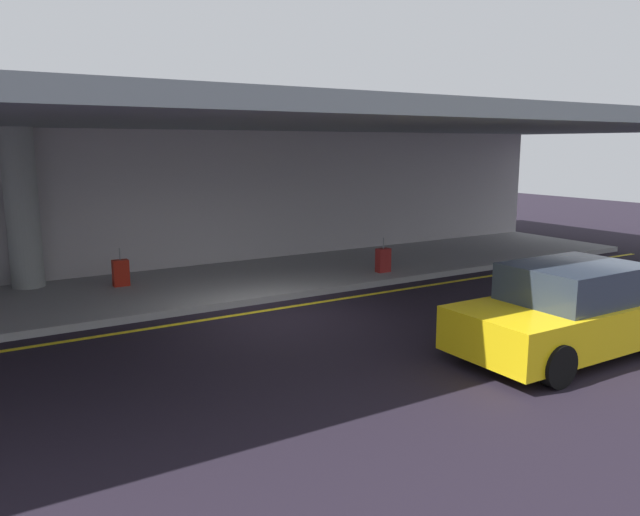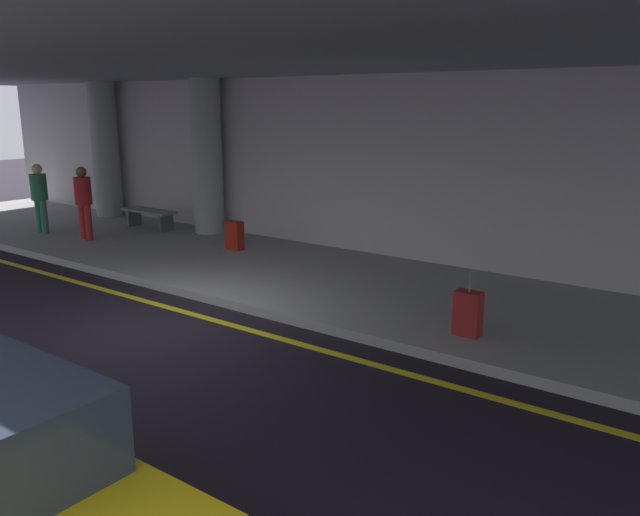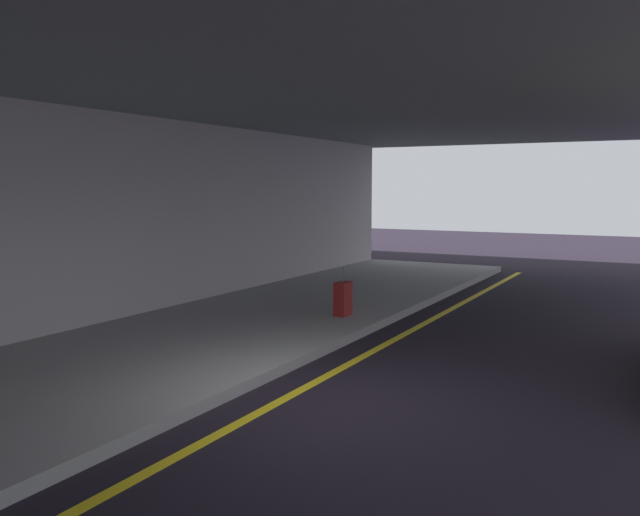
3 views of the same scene
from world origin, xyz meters
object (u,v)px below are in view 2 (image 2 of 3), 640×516
support_column_far_left (105,150)px  bench_metal (149,215)px  suitcase_upright_secondary (468,313)px  support_column_left_mid (207,157)px  person_waiting_for_ride (39,194)px  suitcase_upright_primary (235,235)px  traveler_with_luggage (83,198)px

support_column_far_left → bench_metal: support_column_far_left is taller
suitcase_upright_secondary → support_column_left_mid: bearing=148.7°
person_waiting_for_ride → bench_metal: size_ratio=1.05×
support_column_far_left → support_column_left_mid: (4.00, 0.00, 0.00)m
support_column_far_left → suitcase_upright_primary: 6.15m
suitcase_upright_primary → support_column_far_left: bearing=152.5°
traveler_with_luggage → person_waiting_for_ride: 1.47m
support_column_far_left → bench_metal: bearing=-13.6°
traveler_with_luggage → suitcase_upright_primary: (3.55, 1.26, -0.65)m
support_column_far_left → support_column_left_mid: same height
traveler_with_luggage → suitcase_upright_primary: bearing=110.7°
suitcase_upright_primary → suitcase_upright_secondary: 6.50m
suitcase_upright_secondary → support_column_far_left: bearing=155.2°
support_column_left_mid → person_waiting_for_ride: 4.13m
traveler_with_luggage → suitcase_upright_secondary: (9.75, -0.67, -0.65)m
suitcase_upright_primary → bench_metal: suitcase_upright_primary is taller
bench_metal → person_waiting_for_ride: bearing=-128.8°
support_column_far_left → person_waiting_for_ride: size_ratio=2.17×
support_column_left_mid → traveler_with_luggage: support_column_left_mid is taller
support_column_left_mid → bench_metal: size_ratio=2.28×
support_column_far_left → traveler_with_luggage: (2.32, -2.32, -0.86)m
support_column_far_left → bench_metal: 2.92m
support_column_far_left → suitcase_upright_primary: size_ratio=4.06×
suitcase_upright_secondary → bench_metal: bearing=155.1°
support_column_far_left → person_waiting_for_ride: support_column_far_left is taller
person_waiting_for_ride → bench_metal: 2.59m
support_column_left_mid → traveler_with_luggage: bearing=-126.0°
support_column_left_mid → suitcase_upright_primary: bearing=-29.7°
support_column_far_left → suitcase_upright_primary: support_column_far_left is taller
person_waiting_for_ride → traveler_with_luggage: bearing=-41.7°
suitcase_upright_secondary → traveler_with_luggage: bearing=165.1°
suitcase_upright_primary → traveler_with_luggage: bearing=-177.8°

